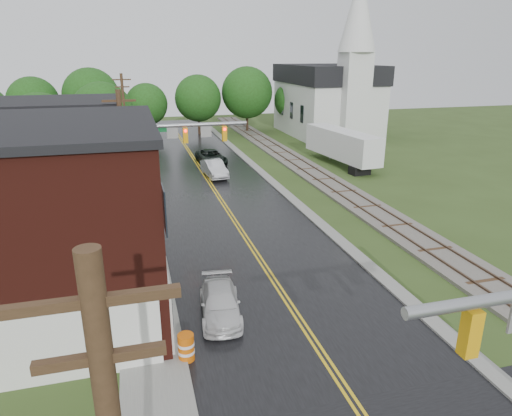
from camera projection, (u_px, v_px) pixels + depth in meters
name	position (u px, v px, depth m)	size (l,w,h in m)	color
main_road	(218.00, 196.00, 36.54)	(10.00, 90.00, 0.02)	black
curb_right	(265.00, 176.00, 42.46)	(0.80, 70.00, 0.12)	gray
sidewalk_left	(141.00, 225.00, 30.43)	(2.40, 50.00, 0.12)	gray
yellow_house	(59.00, 180.00, 29.12)	(8.00, 7.00, 6.40)	tan
darkred_building	(88.00, 163.00, 37.91)	(7.00, 6.00, 4.40)	#3F0F0C
church	(330.00, 93.00, 61.33)	(10.40, 18.40, 20.00)	silver
railroad	(311.00, 172.00, 43.57)	(3.20, 80.00, 0.30)	#59544C
traffic_signal_far	(175.00, 143.00, 31.34)	(7.34, 0.43, 7.20)	gray
utility_pole_b	(125.00, 167.00, 26.02)	(1.80, 0.28, 9.00)	#382616
utility_pole_c	(125.00, 117.00, 46.12)	(1.80, 0.28, 9.00)	#382616
tree_left_c	(43.00, 128.00, 40.68)	(6.00, 6.00, 7.65)	black
tree_left_e	(104.00, 115.00, 47.31)	(6.40, 6.40, 8.16)	black
suv_dark	(211.00, 157.00, 46.89)	(2.38, 5.15, 1.43)	black
sedan_silver	(214.00, 169.00, 42.07)	(1.59, 4.57, 1.51)	silver
pickup_white	(220.00, 303.00, 19.72)	(1.67, 4.11, 1.19)	silver
semi_trailer	(342.00, 144.00, 46.07)	(3.59, 11.08, 3.52)	black
construction_barrel	(186.00, 347.00, 16.85)	(0.60, 0.60, 1.08)	#CC5709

